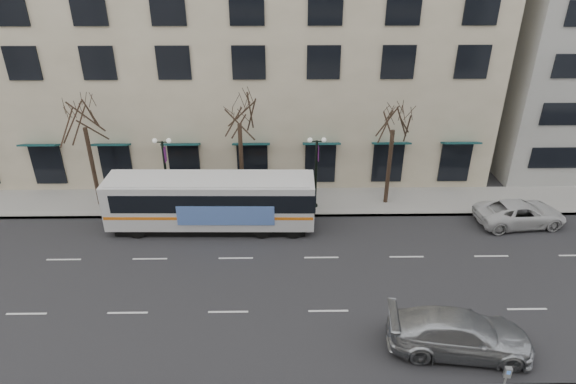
{
  "coord_description": "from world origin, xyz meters",
  "views": [
    {
      "loc": [
        2.73,
        -20.85,
        16.33
      ],
      "look_at": [
        3.06,
        2.94,
        4.0
      ],
      "focal_mm": 30.0,
      "sensor_mm": 36.0,
      "label": 1
    }
  ],
  "objects_px": {
    "city_bus": "(212,201)",
    "white_pickup": "(520,213)",
    "tree_far_mid": "(239,110)",
    "tree_far_left": "(82,113)",
    "tree_far_right": "(394,116)",
    "lamp_post_right": "(316,170)",
    "pay_station": "(507,374)",
    "lamp_post_left": "(166,170)",
    "silver_car": "(460,333)"
  },
  "relations": [
    {
      "from": "white_pickup",
      "to": "tree_far_left",
      "type": "bearing_deg",
      "value": 78.38
    },
    {
      "from": "tree_far_right",
      "to": "lamp_post_left",
      "type": "bearing_deg",
      "value": -177.71
    },
    {
      "from": "city_bus",
      "to": "white_pickup",
      "type": "bearing_deg",
      "value": 1.34
    },
    {
      "from": "pay_station",
      "to": "lamp_post_right",
      "type": "bearing_deg",
      "value": 121.59
    },
    {
      "from": "tree_far_mid",
      "to": "silver_car",
      "type": "relative_size",
      "value": 1.34
    },
    {
      "from": "silver_car",
      "to": "white_pickup",
      "type": "xyz_separation_m",
      "value": [
        7.57,
        10.84,
        -0.13
      ]
    },
    {
      "from": "tree_far_right",
      "to": "lamp_post_right",
      "type": "xyz_separation_m",
      "value": [
        -4.99,
        -0.6,
        -3.48
      ]
    },
    {
      "from": "lamp_post_right",
      "to": "silver_car",
      "type": "distance_m",
      "value": 14.37
    },
    {
      "from": "tree_far_right",
      "to": "city_bus",
      "type": "xyz_separation_m",
      "value": [
        -11.67,
        -3.01,
        -4.5
      ]
    },
    {
      "from": "tree_far_mid",
      "to": "silver_car",
      "type": "distance_m",
      "value": 18.31
    },
    {
      "from": "lamp_post_left",
      "to": "city_bus",
      "type": "relative_size",
      "value": 0.4
    },
    {
      "from": "tree_far_mid",
      "to": "city_bus",
      "type": "bearing_deg",
      "value": -119.0
    },
    {
      "from": "lamp_post_right",
      "to": "silver_car",
      "type": "xyz_separation_m",
      "value": [
        5.58,
        -13.09,
        -2.02
      ]
    },
    {
      "from": "tree_far_mid",
      "to": "pay_station",
      "type": "distance_m",
      "value": 20.73
    },
    {
      "from": "city_bus",
      "to": "pay_station",
      "type": "bearing_deg",
      "value": -43.58
    },
    {
      "from": "pay_station",
      "to": "tree_far_left",
      "type": "bearing_deg",
      "value": 151.72
    },
    {
      "from": "silver_car",
      "to": "pay_station",
      "type": "relative_size",
      "value": 5.08
    },
    {
      "from": "white_pickup",
      "to": "tree_far_mid",
      "type": "bearing_deg",
      "value": 75.23
    },
    {
      "from": "tree_far_left",
      "to": "pay_station",
      "type": "height_order",
      "value": "tree_far_left"
    },
    {
      "from": "lamp_post_left",
      "to": "silver_car",
      "type": "distance_m",
      "value": 20.45
    },
    {
      "from": "tree_far_mid",
      "to": "white_pickup",
      "type": "relative_size",
      "value": 1.5
    },
    {
      "from": "silver_car",
      "to": "tree_far_right",
      "type": "bearing_deg",
      "value": 9.3
    },
    {
      "from": "tree_far_mid",
      "to": "tree_far_right",
      "type": "xyz_separation_m",
      "value": [
        10.0,
        -0.0,
        -0.48
      ]
    },
    {
      "from": "lamp_post_right",
      "to": "silver_car",
      "type": "relative_size",
      "value": 0.82
    },
    {
      "from": "tree_far_right",
      "to": "white_pickup",
      "type": "bearing_deg",
      "value": -19.3
    },
    {
      "from": "pay_station",
      "to": "silver_car",
      "type": "bearing_deg",
      "value": 122.49
    },
    {
      "from": "silver_car",
      "to": "lamp_post_left",
      "type": "bearing_deg",
      "value": 56.8
    },
    {
      "from": "tree_far_mid",
      "to": "tree_far_right",
      "type": "relative_size",
      "value": 1.06
    },
    {
      "from": "tree_far_mid",
      "to": "tree_far_right",
      "type": "height_order",
      "value": "tree_far_mid"
    },
    {
      "from": "tree_far_mid",
      "to": "tree_far_left",
      "type": "bearing_deg",
      "value": -180.0
    },
    {
      "from": "tree_far_right",
      "to": "pay_station",
      "type": "distance_m",
      "value": 17.05
    },
    {
      "from": "silver_car",
      "to": "white_pickup",
      "type": "bearing_deg",
      "value": -28.08
    },
    {
      "from": "tree_far_right",
      "to": "white_pickup",
      "type": "xyz_separation_m",
      "value": [
        8.15,
        -2.85,
        -5.63
      ]
    },
    {
      "from": "white_pickup",
      "to": "pay_station",
      "type": "height_order",
      "value": "white_pickup"
    },
    {
      "from": "tree_far_left",
      "to": "tree_far_mid",
      "type": "height_order",
      "value": "tree_far_mid"
    },
    {
      "from": "tree_far_left",
      "to": "tree_far_right",
      "type": "bearing_deg",
      "value": 0.0
    },
    {
      "from": "tree_far_left",
      "to": "lamp_post_right",
      "type": "distance_m",
      "value": 15.48
    },
    {
      "from": "lamp_post_right",
      "to": "tree_far_left",
      "type": "bearing_deg",
      "value": 177.71
    },
    {
      "from": "lamp_post_left",
      "to": "white_pickup",
      "type": "distance_m",
      "value": 23.35
    },
    {
      "from": "city_bus",
      "to": "silver_car",
      "type": "height_order",
      "value": "city_bus"
    },
    {
      "from": "city_bus",
      "to": "pay_station",
      "type": "distance_m",
      "value": 18.71
    },
    {
      "from": "tree_far_mid",
      "to": "white_pickup",
      "type": "distance_m",
      "value": 19.37
    },
    {
      "from": "tree_far_left",
      "to": "white_pickup",
      "type": "relative_size",
      "value": 1.46
    },
    {
      "from": "tree_far_mid",
      "to": "lamp_post_right",
      "type": "height_order",
      "value": "tree_far_mid"
    },
    {
      "from": "lamp_post_right",
      "to": "pay_station",
      "type": "bearing_deg",
      "value": -66.76
    },
    {
      "from": "city_bus",
      "to": "white_pickup",
      "type": "relative_size",
      "value": 2.29
    },
    {
      "from": "tree_far_mid",
      "to": "city_bus",
      "type": "relative_size",
      "value": 0.66
    },
    {
      "from": "city_bus",
      "to": "silver_car",
      "type": "distance_m",
      "value": 16.29
    },
    {
      "from": "silver_car",
      "to": "white_pickup",
      "type": "relative_size",
      "value": 1.12
    },
    {
      "from": "tree_far_left",
      "to": "lamp_post_left",
      "type": "height_order",
      "value": "tree_far_left"
    }
  ]
}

